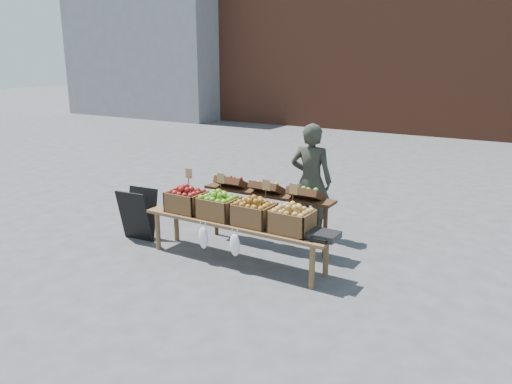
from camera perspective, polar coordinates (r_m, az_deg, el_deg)
The scene contains 11 objects.
ground at distance 6.07m, azimuth 1.50°, elevation -10.65°, with size 80.00×80.00×0.00m, color #4A4A4D.
grey_building at distance 24.40m, azimuth -12.27°, elevation 16.79°, with size 8.00×3.00×7.00m, color gray.
vendor at distance 7.47m, azimuth 6.30°, elevation 1.27°, with size 0.63×0.41×1.73m, color #2A2D23.
chalkboard_sign at distance 7.62m, azimuth -13.34°, elevation -2.49°, with size 0.51×0.28×0.78m, color black, non-canonical shape.
back_table at distance 7.11m, azimuth 1.29°, elevation -2.23°, with size 2.10×0.44×1.04m, color #3B2212, non-canonical shape.
display_bench at distance 6.64m, azimuth -2.27°, elevation -5.68°, with size 2.70×0.56×0.57m, color brown, non-canonical shape.
crate_golden_apples at distance 6.97m, azimuth -7.95°, elevation -1.10°, with size 0.50×0.40×0.28m, color maroon, non-canonical shape.
crate_russet_pears at distance 6.65m, azimuth -4.28°, elevation -1.80°, with size 0.50×0.40×0.28m, color #4E8E1C, non-canonical shape.
crate_red_apples at distance 6.36m, azimuth -0.25°, elevation -2.56°, with size 0.50×0.40×0.28m, color #9A6B20, non-canonical shape.
crate_green_apples at distance 6.10m, azimuth 4.16°, elevation -3.37°, with size 0.50×0.40×0.28m, color #A2993B, non-canonical shape.
weighing_scale at distance 5.96m, azimuth 7.78°, elevation -4.94°, with size 0.34×0.30×0.08m, color black.
Camera 1 is at (2.73, -4.74, 2.64)m, focal length 35.00 mm.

